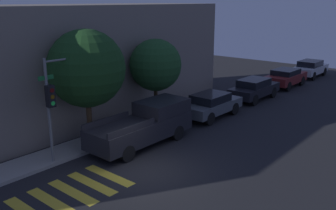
# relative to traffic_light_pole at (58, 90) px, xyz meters

# --- Properties ---
(ground_plane) EXTENTS (60.00, 60.00, 0.00)m
(ground_plane) POSITION_rel_traffic_light_pole_xyz_m (1.53, -3.37, -3.19)
(ground_plane) COLOR black
(sidewalk) EXTENTS (26.00, 1.74, 0.14)m
(sidewalk) POSITION_rel_traffic_light_pole_xyz_m (1.53, 0.70, -3.12)
(sidewalk) COLOR gray
(sidewalk) RESTS_ON ground
(building_row) EXTENTS (26.00, 6.00, 6.56)m
(building_row) POSITION_rel_traffic_light_pole_xyz_m (1.53, 4.97, 0.09)
(building_row) COLOR slate
(building_row) RESTS_ON ground
(crosswalk) EXTENTS (3.98, 2.60, 0.00)m
(crosswalk) POSITION_rel_traffic_light_pole_xyz_m (-1.41, -2.57, -3.19)
(crosswalk) COLOR gold
(crosswalk) RESTS_ON ground
(traffic_light_pole) EXTENTS (2.39, 0.56, 4.58)m
(traffic_light_pole) POSITION_rel_traffic_light_pole_xyz_m (0.00, 0.00, 0.00)
(traffic_light_pole) COLOR slate
(traffic_light_pole) RESTS_ON ground
(pickup_truck) EXTENTS (5.60, 1.98, 1.96)m
(pickup_truck) POSITION_rel_traffic_light_pole_xyz_m (3.86, -1.27, -2.19)
(pickup_truck) COLOR black
(pickup_truck) RESTS_ON ground
(sedan_near_corner) EXTENTS (4.27, 1.85, 1.45)m
(sedan_near_corner) POSITION_rel_traffic_light_pole_xyz_m (9.52, -1.27, -2.40)
(sedan_near_corner) COLOR #4C5156
(sedan_near_corner) RESTS_ON ground
(sedan_middle) EXTENTS (4.52, 1.79, 1.49)m
(sedan_middle) POSITION_rel_traffic_light_pole_xyz_m (14.90, -1.27, -2.39)
(sedan_middle) COLOR black
(sedan_middle) RESTS_ON ground
(sedan_far_end) EXTENTS (4.40, 1.88, 1.44)m
(sedan_far_end) POSITION_rel_traffic_light_pole_xyz_m (20.24, -1.27, -2.40)
(sedan_far_end) COLOR maroon
(sedan_far_end) RESTS_ON ground
(sedan_tail_of_row) EXTENTS (4.45, 1.86, 1.50)m
(sedan_tail_of_row) POSITION_rel_traffic_light_pole_xyz_m (25.58, -1.27, -2.38)
(sedan_tail_of_row) COLOR #B7BABF
(sedan_tail_of_row) RESTS_ON ground
(tree_near_corner) EXTENTS (3.64, 3.64, 5.58)m
(tree_near_corner) POSITION_rel_traffic_light_pole_xyz_m (2.03, 0.71, 0.56)
(tree_near_corner) COLOR #42301E
(tree_near_corner) RESTS_ON ground
(tree_midblock) EXTENTS (2.93, 2.93, 4.77)m
(tree_midblock) POSITION_rel_traffic_light_pole_xyz_m (6.78, 0.71, 0.10)
(tree_midblock) COLOR #42301E
(tree_midblock) RESTS_ON ground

